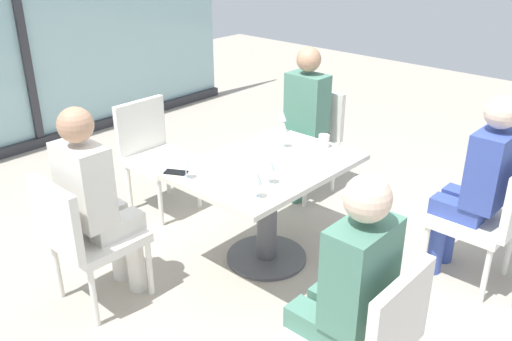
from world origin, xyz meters
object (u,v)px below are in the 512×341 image
Objects in this scene: dining_table_main at (267,191)px; chair_far_right at (309,135)px; chair_near_window at (154,149)px; wine_glass_4 at (256,177)px; chair_front_left at (364,335)px; person_front_right at (478,181)px; person_far_left at (95,197)px; cell_phone_on_table at (176,172)px; chair_far_left at (83,234)px; chair_front_right at (490,215)px; wine_glass_0 at (269,163)px; coffee_cup at (324,141)px; person_far_right at (302,116)px; wine_glass_2 at (284,129)px; person_front_left at (347,287)px; wine_glass_1 at (282,115)px; wine_glass_3 at (185,159)px.

dining_table_main is 1.35× the size of chair_far_right.
chair_near_window is 1.58m from wine_glass_4.
chair_front_left is at bearing -108.97° from wine_glass_4.
chair_front_left is at bearing -175.72° from person_front_right.
person_far_left is (-2.08, -0.00, 0.20)m from chair_far_right.
wine_glass_4 is 1.28× the size of cell_phone_on_table.
chair_front_left is 1.72m from chair_far_left.
chair_near_window is (-0.73, 2.42, 0.00)m from chair_front_right.
chair_front_right is 4.70× the size of wine_glass_0.
chair_front_left is 9.67× the size of coffee_cup.
person_far_right is (1.71, 1.68, 0.20)m from chair_front_left.
person_far_left is 6.81× the size of wine_glass_2.
chair_far_left is 0.69× the size of person_front_left.
dining_table_main is 1.33m from person_front_right.
dining_table_main is 1.35× the size of chair_near_window.
person_front_right is 1.29m from wine_glass_2.
cell_phone_on_table is at bearing 130.54° from person_front_right.
wine_glass_1 is (1.50, -0.17, 0.16)m from person_far_left.
wine_glass_1 reaches higher than chair_far_left.
person_front_right is (1.46, 0.11, 0.20)m from chair_front_left.
chair_front_left is 2.41m from person_far_right.
person_front_left is at bearing -76.97° from chair_far_left.
coffee_cup is (0.98, -0.32, -0.09)m from wine_glass_3.
chair_front_right is at bearing -42.73° from chair_far_left.
person_front_right is (1.82, -1.58, 0.20)m from chair_far_left.
wine_glass_1 is (-0.21, 1.52, 0.37)m from chair_front_right.
wine_glass_4 reaches higher than chair_front_left.
chair_near_window is at bearing 143.33° from person_far_right.
dining_table_main is 0.45m from wine_glass_2.
dining_table_main is at bearing -23.50° from chair_far_left.
chair_far_right is at bearing 77.79° from chair_front_right.
cell_phone_on_table is at bearing 81.26° from chair_front_left.
coffee_cup is at bearing -21.51° from person_far_left.
wine_glass_3 is (-0.50, -0.99, 0.37)m from chair_near_window.
person_front_left is at bearing -123.57° from dining_table_main.
wine_glass_3 is (-0.29, 0.42, 0.00)m from wine_glass_0.
wine_glass_3 is (-1.23, 1.43, 0.37)m from chair_front_right.
dining_table_main is 1.33m from person_front_left.
dining_table_main is at bearing -149.02° from wine_glass_1.
wine_glass_3 reaches higher than dining_table_main.
coffee_cup is (0.89, 0.17, -0.09)m from wine_glass_4.
coffee_cup is at bearing 39.50° from person_front_left.
chair_near_window is at bearing 90.00° from dining_table_main.
person_front_right is at bearing 4.28° from chair_front_left.
person_far_left is (0.11, -0.00, 0.20)m from chair_far_left.
person_front_left is 1.00× the size of person_far_left.
cell_phone_on_table is (-0.97, 0.43, -0.04)m from coffee_cup.
person_far_left reaches higher than wine_glass_4.
dining_table_main is 6.34× the size of wine_glass_1.
wine_glass_2 is (0.29, 0.11, 0.33)m from dining_table_main.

